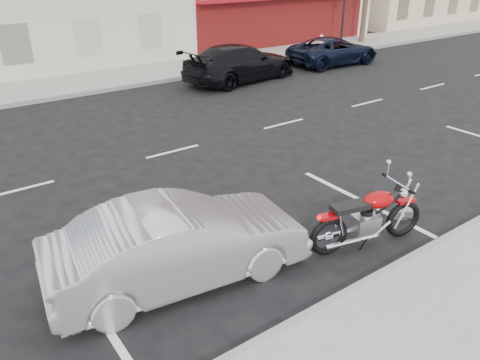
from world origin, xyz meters
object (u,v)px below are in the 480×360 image
at_px(motorcycle, 405,211).
at_px(car_far, 240,63).
at_px(fire_hydrant, 321,41).
at_px(sedan_silver, 179,243).
at_px(suv_far, 334,51).
at_px(traffic_light, 345,1).

height_order(motorcycle, car_far, car_far).
distance_m(fire_hydrant, car_far, 8.45).
relative_size(motorcycle, car_far, 0.44).
xyz_separation_m(fire_hydrant, car_far, (-7.85, -3.11, 0.24)).
bearing_deg(car_far, motorcycle, 150.50).
xyz_separation_m(fire_hydrant, motorcycle, (-12.47, -14.85, 0.01)).
height_order(sedan_silver, car_far, car_far).
bearing_deg(sedan_silver, fire_hydrant, -43.12).
xyz_separation_m(sedan_silver, car_far, (8.71, 10.43, 0.07)).
bearing_deg(sedan_silver, suv_far, -46.26).
xyz_separation_m(traffic_light, suv_far, (-3.69, -2.88, -1.90)).
relative_size(traffic_light, fire_hydrant, 5.28).
bearing_deg(car_far, sedan_silver, 132.16).
bearing_deg(suv_far, fire_hydrant, -33.26).
bearing_deg(car_far, traffic_light, -80.51).
relative_size(traffic_light, motorcycle, 1.63).
height_order(fire_hydrant, suv_far, suv_far).
bearing_deg(sedan_silver, car_far, -32.25).
bearing_deg(suv_far, traffic_light, -49.60).
bearing_deg(traffic_light, car_far, -162.52).
bearing_deg(fire_hydrant, traffic_light, -6.36).
bearing_deg(fire_hydrant, motorcycle, -130.03).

